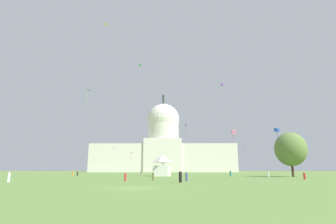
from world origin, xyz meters
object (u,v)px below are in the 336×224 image
(kite_black_mid, at_px, (186,125))
(person_white_mid_center, at_px, (9,177))
(person_orange_lawn_far_left, at_px, (73,174))
(kite_magenta_low, at_px, (243,148))
(person_olive_lawn_far_right, at_px, (153,176))
(kite_gold_low, at_px, (105,143))
(person_white_front_left, at_px, (268,174))
(capitol_building, at_px, (163,149))
(kite_orange_low, at_px, (185,131))
(kite_violet_high, at_px, (222,85))
(person_denim_edge_west, at_px, (187,177))
(event_tent, at_px, (162,166))
(kite_red_low, at_px, (132,154))
(person_black_back_left, at_px, (77,173))
(kite_lime_high, at_px, (157,96))
(kite_cyan_low, at_px, (114,147))
(kite_yellow_high, at_px, (108,26))
(kite_blue_low, at_px, (277,130))
(person_grey_near_tent, at_px, (141,173))
(kite_green_high, at_px, (140,65))
(kite_pink_low, at_px, (234,132))
(person_red_front_center, at_px, (125,177))
(person_black_mid_left, at_px, (180,177))
(tree_east_far, at_px, (291,149))
(person_teal_deep_crowd, at_px, (231,174))
(person_red_aisle_center, at_px, (305,176))

(kite_black_mid, bearing_deg, person_white_mid_center, -88.51)
(person_orange_lawn_far_left, distance_m, kite_magenta_low, 72.67)
(person_olive_lawn_far_right, height_order, kite_magenta_low, kite_magenta_low)
(kite_gold_low, distance_m, kite_magenta_low, 80.57)
(person_white_front_left, bearing_deg, capitol_building, -119.83)
(kite_black_mid, height_order, kite_orange_low, kite_black_mid)
(kite_orange_low, bearing_deg, kite_violet_high, -167.43)
(person_denim_edge_west, bearing_deg, person_orange_lawn_far_left, -148.06)
(event_tent, distance_m, kite_red_low, 53.39)
(person_black_back_left, relative_size, kite_red_low, 0.50)
(person_black_back_left, bearing_deg, person_denim_edge_west, 14.35)
(person_white_front_left, bearing_deg, kite_lime_high, -115.08)
(person_white_mid_center, bearing_deg, kite_cyan_low, 145.70)
(person_white_front_left, height_order, kite_lime_high, kite_lime_high)
(kite_yellow_high, distance_m, kite_black_mid, 113.72)
(kite_magenta_low, bearing_deg, kite_blue_low, 45.29)
(person_grey_near_tent, bearing_deg, person_denim_edge_west, 117.89)
(kite_violet_high, xyz_separation_m, kite_green_high, (-49.19, -57.51, -9.07))
(person_grey_near_tent, relative_size, kite_pink_low, 0.50)
(capitol_building, bearing_deg, person_grey_near_tent, -91.10)
(kite_yellow_high, bearing_deg, kite_green_high, -30.74)
(person_red_front_center, xyz_separation_m, person_white_front_left, (33.16, 26.87, 0.03))
(kite_magenta_low, relative_size, kite_orange_low, 3.34)
(kite_orange_low, relative_size, kite_green_high, 0.38)
(person_white_mid_center, xyz_separation_m, kite_magenta_low, (56.32, 76.85, 10.41))
(person_black_back_left, xyz_separation_m, kite_orange_low, (35.02, 13.41, 15.44))
(kite_orange_low, bearing_deg, person_red_front_center, 21.35)
(event_tent, height_order, kite_red_low, kite_red_low)
(person_orange_lawn_far_left, bearing_deg, event_tent, -97.12)
(person_olive_lawn_far_right, distance_m, person_denim_edge_west, 5.82)
(person_black_mid_left, bearing_deg, kite_blue_low, -14.41)
(kite_red_low, bearing_deg, kite_gold_low, -21.28)
(person_white_mid_center, relative_size, kite_cyan_low, 0.58)
(person_red_front_center, xyz_separation_m, person_black_back_left, (-22.57, 40.79, 0.01))
(person_grey_near_tent, bearing_deg, person_black_back_left, 14.35)
(tree_east_far, relative_size, kite_pink_low, 3.74)
(person_white_front_left, bearing_deg, event_tent, -58.57)
(person_black_mid_left, bearing_deg, person_teal_deep_crowd, 5.80)
(person_olive_lawn_far_right, relative_size, person_red_aisle_center, 1.07)
(capitol_building, bearing_deg, tree_east_far, -74.58)
(person_denim_edge_west, distance_m, kite_blue_low, 35.18)
(kite_pink_low, xyz_separation_m, kite_magenta_low, (14.72, 46.69, -0.63))
(kite_cyan_low, bearing_deg, person_orange_lawn_far_left, -69.05)
(kite_black_mid, height_order, kite_magenta_low, kite_black_mid)
(person_red_front_center, distance_m, person_red_aisle_center, 34.63)
(person_grey_near_tent, relative_size, kite_red_low, 0.52)
(tree_east_far, height_order, person_red_aisle_center, tree_east_far)
(person_denim_edge_west, distance_m, person_black_mid_left, 5.88)
(tree_east_far, height_order, kite_green_high, kite_green_high)
(person_teal_deep_crowd, relative_size, person_white_mid_center, 1.07)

